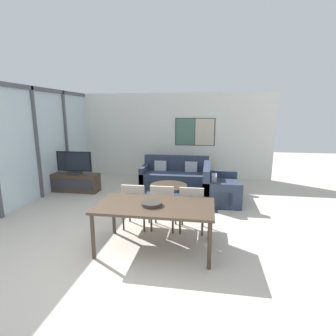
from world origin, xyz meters
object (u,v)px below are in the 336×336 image
(television, at_px, (74,163))
(dining_chair_left, at_px, (135,203))
(fruit_bowl, at_px, (152,204))
(tv_console, at_px, (76,182))
(sofa_main, at_px, (175,176))
(dining_chair_right, at_px, (192,206))
(sofa_side, at_px, (218,189))
(dining_chair_centre, at_px, (163,204))
(dining_table, at_px, (155,209))
(coffee_table, at_px, (169,188))

(television, relative_size, dining_chair_left, 1.13)
(fruit_bowl, bearing_deg, television, 134.93)
(fruit_bowl, bearing_deg, dining_chair_left, 122.99)
(tv_console, relative_size, television, 1.31)
(sofa_main, distance_m, dining_chair_right, 3.19)
(sofa_side, bearing_deg, tv_console, 88.58)
(sofa_side, relative_size, dining_chair_right, 1.69)
(television, xyz_separation_m, dining_chair_centre, (2.86, -2.05, -0.31))
(television, relative_size, sofa_main, 0.50)
(television, distance_m, fruit_bowl, 3.99)
(dining_table, distance_m, dining_chair_right, 0.90)
(sofa_main, distance_m, sofa_side, 1.68)
(sofa_side, xyz_separation_m, dining_chair_left, (-1.59, -1.96, 0.22))
(sofa_main, height_order, dining_chair_right, dining_chair_right)
(dining_table, height_order, fruit_bowl, fruit_bowl)
(tv_console, bearing_deg, dining_chair_right, -31.32)
(dining_chair_left, bearing_deg, sofa_side, 51.09)
(television, bearing_deg, fruit_bowl, -45.07)
(coffee_table, xyz_separation_m, fruit_bowl, (0.14, -2.56, 0.51))
(dining_chair_centre, relative_size, dining_chair_right, 1.00)
(coffee_table, bearing_deg, sofa_main, 90.00)
(television, height_order, sofa_side, television)
(sofa_side, bearing_deg, dining_table, 158.48)
(dining_chair_centre, bearing_deg, sofa_side, 61.65)
(television, relative_size, dining_table, 0.54)
(television, distance_m, coffee_table, 2.74)
(television, bearing_deg, dining_chair_left, -41.61)
(dining_chair_centre, bearing_deg, television, 144.35)
(sofa_side, bearing_deg, dining_chair_centre, 151.65)
(tv_console, height_order, dining_chair_centre, dining_chair_centre)
(tv_console, bearing_deg, sofa_side, -1.42)
(tv_console, relative_size, dining_chair_right, 1.48)
(dining_chair_left, bearing_deg, dining_table, -52.88)
(dining_chair_right, bearing_deg, coffee_table, 111.56)
(tv_console, height_order, sofa_main, sofa_main)
(tv_console, xyz_separation_m, dining_chair_centre, (2.86, -2.05, 0.25))
(sofa_main, distance_m, dining_chair_left, 3.13)
(sofa_main, bearing_deg, dining_chair_centre, -86.68)
(coffee_table, relative_size, dining_table, 0.51)
(coffee_table, height_order, dining_chair_right, dining_chair_right)
(dining_table, height_order, dining_chair_centre, dining_chair_centre)
(sofa_side, height_order, dining_chair_right, dining_chair_right)
(sofa_main, bearing_deg, tv_console, -158.76)
(coffee_table, height_order, dining_chair_centre, dining_chair_centre)
(sofa_main, height_order, sofa_side, same)
(sofa_main, height_order, dining_chair_centre, dining_chair_centre)
(tv_console, distance_m, television, 0.56)
(coffee_table, xyz_separation_m, dining_table, (0.18, -2.51, 0.41))
(dining_table, relative_size, dining_chair_left, 2.08)
(sofa_main, xyz_separation_m, dining_chair_right, (0.71, -3.10, 0.22))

